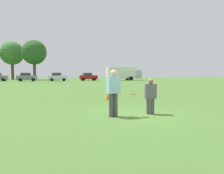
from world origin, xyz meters
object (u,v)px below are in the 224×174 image
object	(u,v)px
parked_car_mid_left	(27,77)
parked_car_center	(57,77)
traffic_cone	(107,96)
player_thrower	(113,90)
box_truck	(123,73)
frisbee	(133,94)
player_defender	(150,94)
parked_car_mid_right	(88,77)

from	to	relation	value
parked_car_mid_left	parked_car_center	xyz separation A→B (m)	(6.54, -0.52, 0.00)
traffic_cone	parked_car_mid_left	size ratio (longest dim) A/B	0.11
traffic_cone	parked_car_center	world-z (taller)	parked_car_center
player_thrower	box_truck	xyz separation A→B (m)	(11.45, 44.76, 0.73)
player_thrower	traffic_cone	world-z (taller)	player_thrower
frisbee	traffic_cone	size ratio (longest dim) A/B	0.56
parked_car_center	player_defender	bearing A→B (deg)	-82.42
parked_car_mid_left	player_thrower	bearing A→B (deg)	-76.24
parked_car_mid_right	frisbee	bearing A→B (deg)	-92.80
parked_car_mid_right	player_defender	bearing A→B (deg)	-91.71
player_defender	parked_car_mid_left	bearing A→B (deg)	105.85
parked_car_mid_left	box_truck	world-z (taller)	box_truck
frisbee	box_truck	world-z (taller)	box_truck
box_truck	frisbee	bearing A→B (deg)	-103.41
parked_car_mid_right	box_truck	bearing A→B (deg)	0.35
frisbee	box_truck	size ratio (longest dim) A/B	0.03
parked_car_mid_left	frisbee	bearing A→B (deg)	-75.37
parked_car_center	parked_car_mid_right	size ratio (longest dim) A/B	1.00
frisbee	parked_car_mid_left	bearing A→B (deg)	104.63
traffic_cone	parked_car_center	bearing A→B (deg)	97.29
player_defender	parked_car_mid_right	bearing A→B (deg)	88.29
player_thrower	frisbee	bearing A→B (deg)	-12.23
traffic_cone	parked_car_mid_right	distance (m)	39.31
player_defender	parked_car_mid_left	xyz separation A→B (m)	(-12.18, 42.90, 0.11)
traffic_cone	player_thrower	bearing A→B (deg)	-97.49
frisbee	parked_car_mid_left	world-z (taller)	parked_car_mid_left
player_defender	parked_car_center	distance (m)	42.76
player_thrower	parked_car_mid_right	xyz separation A→B (m)	(2.94, 44.71, -0.10)
parked_car_mid_left	parked_car_mid_right	world-z (taller)	same
parked_car_mid_left	parked_car_center	bearing A→B (deg)	-4.56
player_defender	frisbee	xyz separation A→B (m)	(-0.87, -0.41, 0.06)
traffic_cone	player_defender	bearing A→B (deg)	-80.33
player_thrower	parked_car_mid_left	size ratio (longest dim) A/B	0.42
player_thrower	traffic_cone	size ratio (longest dim) A/B	3.77
player_thrower	parked_car_center	xyz separation A→B (m)	(-4.03, 42.63, -0.10)
frisbee	traffic_cone	world-z (taller)	frisbee
parked_car_mid_left	parked_car_center	world-z (taller)	same
parked_car_mid_left	box_truck	xyz separation A→B (m)	(22.02, 1.61, 0.83)
parked_car_mid_left	parked_car_mid_right	size ratio (longest dim) A/B	1.00
parked_car_mid_left	parked_car_center	size ratio (longest dim) A/B	1.00
frisbee	box_truck	distance (m)	46.19
player_thrower	frisbee	size ratio (longest dim) A/B	6.67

